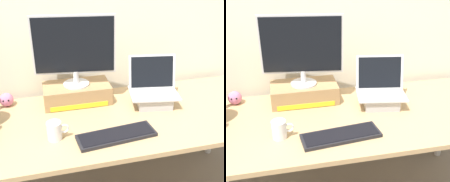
% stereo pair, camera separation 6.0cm
% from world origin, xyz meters
% --- Properties ---
extents(back_wall, '(7.00, 0.10, 2.60)m').
position_xyz_m(back_wall, '(0.00, 0.50, 1.30)').
color(back_wall, silver).
rests_on(back_wall, ground).
extents(desk, '(2.08, 0.80, 0.72)m').
position_xyz_m(desk, '(0.00, 0.00, 0.66)').
color(desk, tan).
rests_on(desk, ground).
extents(toner_box_yellow, '(0.44, 0.24, 0.12)m').
position_xyz_m(toner_box_yellow, '(-0.18, 0.26, 0.78)').
color(toner_box_yellow, '#9E7A51').
rests_on(toner_box_yellow, desk).
extents(desktop_monitor, '(0.52, 0.17, 0.46)m').
position_xyz_m(desktop_monitor, '(-0.18, 0.26, 1.09)').
color(desktop_monitor, silver).
rests_on(desktop_monitor, toner_box_yellow).
extents(open_laptop, '(0.35, 0.28, 0.31)m').
position_xyz_m(open_laptop, '(0.31, 0.10, 0.78)').
color(open_laptop, '#ADADB2').
rests_on(open_laptop, desk).
extents(external_keyboard, '(0.45, 0.19, 0.02)m').
position_xyz_m(external_keyboard, '(-0.03, -0.21, 0.73)').
color(external_keyboard, black).
rests_on(external_keyboard, desk).
extents(coffee_mug, '(0.12, 0.08, 0.10)m').
position_xyz_m(coffee_mug, '(-0.36, -0.14, 0.77)').
color(coffee_mug, silver).
rests_on(coffee_mug, desk).
extents(plush_toy, '(0.09, 0.09, 0.09)m').
position_xyz_m(plush_toy, '(-0.63, 0.31, 0.76)').
color(plush_toy, '#CC7099').
rests_on(plush_toy, desk).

